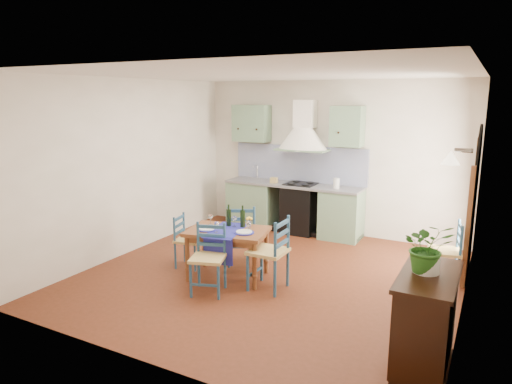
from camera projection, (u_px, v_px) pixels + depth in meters
floor at (270, 276)px, 6.51m from camera, size 5.00×5.00×0.00m
back_wall at (302, 176)px, 8.49m from camera, size 5.00×0.96×2.80m
right_wall at (472, 199)px, 5.34m from camera, size 0.26×5.00×2.80m
left_wall at (132, 167)px, 7.37m from camera, size 0.04×5.00×2.80m
ceiling at (271, 73)px, 5.94m from camera, size 5.00×5.00×0.01m
dining_table at (228, 235)px, 6.35m from camera, size 1.21×0.95×1.01m
chair_near at (209, 258)px, 5.89m from camera, size 0.53×0.53×0.90m
chair_far at (242, 233)px, 6.88m from camera, size 0.59×0.59×0.94m
chair_left at (188, 240)px, 6.80m from camera, size 0.43×0.43×0.79m
chair_right at (270, 252)px, 5.97m from camera, size 0.46×0.46×0.99m
chair_spare at (447, 252)px, 6.14m from camera, size 0.48×0.48×0.88m
sideboard at (425, 317)px, 4.22m from camera, size 0.50×1.05×0.94m
potted_plant at (428, 247)px, 4.13m from camera, size 0.54×0.50×0.48m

